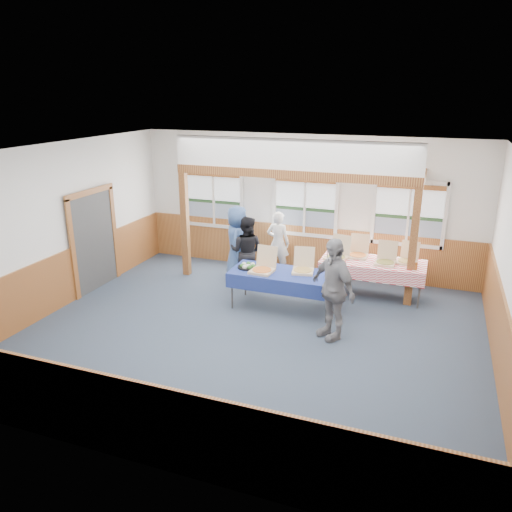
{
  "coord_description": "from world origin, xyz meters",
  "views": [
    {
      "loc": [
        2.84,
        -7.47,
        4.14
      ],
      "look_at": [
        -0.29,
        1.0,
        1.11
      ],
      "focal_mm": 35.0,
      "sensor_mm": 36.0,
      "label": 1
    }
  ],
  "objects_px": {
    "woman_white": "(278,243)",
    "woman_black": "(246,251)",
    "table_right": "(373,263)",
    "table_left": "(284,275)",
    "person_grey": "(333,289)",
    "man_blue": "(237,243)"
  },
  "relations": [
    {
      "from": "table_right",
      "to": "woman_white",
      "type": "relative_size",
      "value": 1.46
    },
    {
      "from": "man_blue",
      "to": "person_grey",
      "type": "relative_size",
      "value": 0.94
    },
    {
      "from": "man_blue",
      "to": "table_left",
      "type": "bearing_deg",
      "value": -141.09
    },
    {
      "from": "table_left",
      "to": "woman_black",
      "type": "height_order",
      "value": "woman_black"
    },
    {
      "from": "woman_white",
      "to": "person_grey",
      "type": "distance_m",
      "value": 3.3
    },
    {
      "from": "woman_black",
      "to": "man_blue",
      "type": "distance_m",
      "value": 0.49
    },
    {
      "from": "table_right",
      "to": "man_blue",
      "type": "xyz_separation_m",
      "value": [
        -3.03,
        -0.03,
        0.14
      ]
    },
    {
      "from": "table_right",
      "to": "man_blue",
      "type": "height_order",
      "value": "man_blue"
    },
    {
      "from": "woman_black",
      "to": "man_blue",
      "type": "xyz_separation_m",
      "value": [
        -0.35,
        0.34,
        0.06
      ]
    },
    {
      "from": "table_left",
      "to": "person_grey",
      "type": "relative_size",
      "value": 1.17
    },
    {
      "from": "woman_white",
      "to": "man_blue",
      "type": "height_order",
      "value": "man_blue"
    },
    {
      "from": "man_blue",
      "to": "person_grey",
      "type": "bearing_deg",
      "value": -139.8
    },
    {
      "from": "woman_black",
      "to": "man_blue",
      "type": "bearing_deg",
      "value": -46.63
    },
    {
      "from": "table_left",
      "to": "woman_white",
      "type": "xyz_separation_m",
      "value": [
        -0.72,
        1.86,
        0.04
      ]
    },
    {
      "from": "table_right",
      "to": "woman_white",
      "type": "height_order",
      "value": "woman_white"
    },
    {
      "from": "table_left",
      "to": "man_blue",
      "type": "bearing_deg",
      "value": 138.19
    },
    {
      "from": "woman_white",
      "to": "woman_black",
      "type": "xyz_separation_m",
      "value": [
        -0.42,
        -0.95,
        0.03
      ]
    },
    {
      "from": "table_left",
      "to": "person_grey",
      "type": "bearing_deg",
      "value": -38.75
    },
    {
      "from": "table_right",
      "to": "table_left",
      "type": "bearing_deg",
      "value": -135.79
    },
    {
      "from": "table_left",
      "to": "woman_black",
      "type": "relative_size",
      "value": 1.34
    },
    {
      "from": "table_left",
      "to": "woman_white",
      "type": "height_order",
      "value": "woman_white"
    },
    {
      "from": "woman_white",
      "to": "person_grey",
      "type": "bearing_deg",
      "value": 126.13
    }
  ]
}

